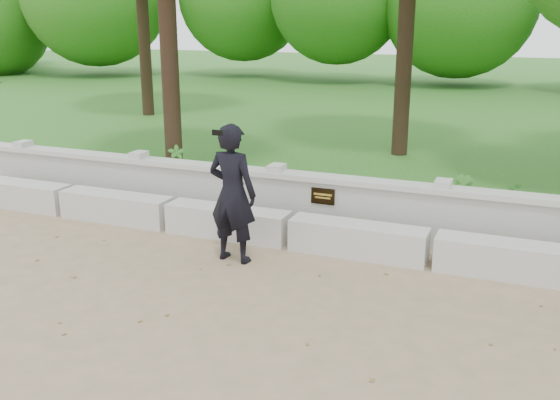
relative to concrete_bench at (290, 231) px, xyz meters
The scene contains 8 objects.
ground 1.91m from the concrete_bench, 90.00° to the right, with size 80.00×80.00×0.00m, color #977C5D.
lawn 12.10m from the concrete_bench, 90.00° to the left, with size 40.00×22.00×0.25m, color #225A18.
concrete_bench is the anchor object (origin of this frame).
parapet_wall 0.74m from the concrete_bench, 89.99° to the left, with size 12.50×0.35×0.90m.
man_main 1.19m from the concrete_bench, 121.66° to the right, with size 0.71×0.64×1.87m.
shrub_a 3.63m from the concrete_bench, 147.20° to the left, with size 0.33×0.22×0.62m, color #367628.
shrub_b 2.64m from the concrete_bench, 32.37° to the left, with size 0.36×0.29×0.66m, color #367628.
shrub_c 3.40m from the concrete_bench, 24.41° to the left, with size 0.52×0.45×0.57m, color #367628.
Camera 1 is at (3.06, -5.97, 3.15)m, focal length 40.00 mm.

